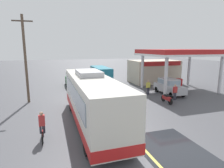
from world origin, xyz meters
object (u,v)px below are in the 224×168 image
at_px(pedestrian_by_shop, 148,87).
at_px(minibus_opposing_lane, 101,74).
at_px(car_at_pump, 169,86).
at_px(pedestrian_near_pump, 175,91).
at_px(car_trailing_behind_bus, 72,79).
at_px(coach_bus_main, 92,100).
at_px(motorcycle_parked_forecourt, 167,99).
at_px(cyclist_on_shoulder, 42,127).

bearing_deg(pedestrian_by_shop, minibus_opposing_lane, 111.15).
bearing_deg(car_at_pump, minibus_opposing_lane, 122.11).
bearing_deg(pedestrian_near_pump, car_trailing_behind_bus, 129.97).
height_order(coach_bus_main, minibus_opposing_lane, coach_bus_main).
xyz_separation_m(coach_bus_main, motorcycle_parked_forecourt, (7.96, 2.80, -1.28)).
bearing_deg(car_trailing_behind_bus, cyclist_on_shoulder, -102.48).
height_order(minibus_opposing_lane, pedestrian_near_pump, minibus_opposing_lane).
height_order(coach_bus_main, motorcycle_parked_forecourt, coach_bus_main).
distance_m(minibus_opposing_lane, cyclist_on_shoulder, 18.25).
relative_size(car_at_pump, cyclist_on_shoulder, 2.31).
bearing_deg(motorcycle_parked_forecourt, coach_bus_main, -160.59).
height_order(coach_bus_main, car_at_pump, coach_bus_main).
relative_size(coach_bus_main, cyclist_on_shoulder, 6.07).
bearing_deg(car_trailing_behind_bus, car_at_pump, -39.78).
relative_size(car_at_pump, pedestrian_by_shop, 2.53).
bearing_deg(car_trailing_behind_bus, motorcycle_parked_forecourt, -55.90).
relative_size(motorcycle_parked_forecourt, pedestrian_near_pump, 1.08).
bearing_deg(pedestrian_by_shop, car_trailing_behind_bus, 134.36).
xyz_separation_m(cyclist_on_shoulder, pedestrian_by_shop, (11.16, 7.89, 0.15)).
relative_size(cyclist_on_shoulder, car_trailing_behind_bus, 0.43).
height_order(car_at_pump, minibus_opposing_lane, minibus_opposing_lane).
bearing_deg(pedestrian_by_shop, pedestrian_near_pump, -64.68).
height_order(cyclist_on_shoulder, car_trailing_behind_bus, car_trailing_behind_bus).
xyz_separation_m(cyclist_on_shoulder, motorcycle_parked_forecourt, (11.23, 4.30, -0.34)).
relative_size(car_at_pump, motorcycle_parked_forecourt, 2.33).
height_order(cyclist_on_shoulder, pedestrian_near_pump, cyclist_on_shoulder).
bearing_deg(cyclist_on_shoulder, pedestrian_by_shop, 35.27).
height_order(car_at_pump, cyclist_on_shoulder, car_at_pump).
xyz_separation_m(minibus_opposing_lane, cyclist_on_shoulder, (-7.84, -16.47, -0.69)).
distance_m(car_at_pump, minibus_opposing_lane, 10.77).
distance_m(coach_bus_main, car_at_pump, 11.86).
bearing_deg(motorcycle_parked_forecourt, car_at_pump, 52.65).
distance_m(pedestrian_near_pump, pedestrian_by_shop, 3.32).
bearing_deg(car_trailing_behind_bus, minibus_opposing_lane, 9.47).
relative_size(motorcycle_parked_forecourt, car_trailing_behind_bus, 0.43).
height_order(motorcycle_parked_forecourt, pedestrian_near_pump, pedestrian_near_pump).
height_order(coach_bus_main, car_trailing_behind_bus, coach_bus_main).
bearing_deg(minibus_opposing_lane, car_at_pump, -57.89).
xyz_separation_m(coach_bus_main, pedestrian_by_shop, (7.88, 6.40, -0.79)).
relative_size(cyclist_on_shoulder, pedestrian_by_shop, 1.10).
xyz_separation_m(car_at_pump, cyclist_on_shoulder, (-13.56, -7.35, -0.23)).
xyz_separation_m(pedestrian_by_shop, car_trailing_behind_bus, (-7.67, 7.85, 0.08)).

